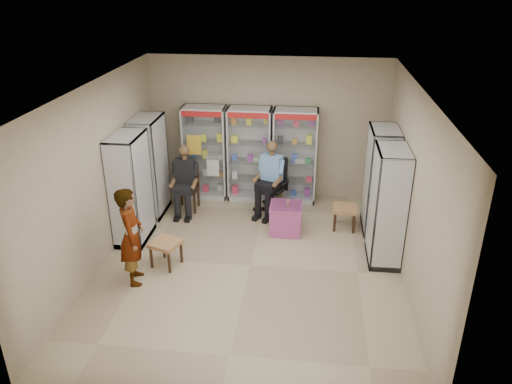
# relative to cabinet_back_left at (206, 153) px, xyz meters

# --- Properties ---
(floor) EXTENTS (6.00, 6.00, 0.00)m
(floor) POSITION_rel_cabinet_back_left_xyz_m (1.30, -2.73, -1.00)
(floor) COLOR tan
(floor) RESTS_ON ground
(room_shell) EXTENTS (5.02, 6.02, 3.01)m
(room_shell) POSITION_rel_cabinet_back_left_xyz_m (1.30, -2.73, 0.97)
(room_shell) COLOR tan
(room_shell) RESTS_ON ground
(cabinet_back_left) EXTENTS (0.90, 0.50, 2.00)m
(cabinet_back_left) POSITION_rel_cabinet_back_left_xyz_m (0.00, 0.00, 0.00)
(cabinet_back_left) COLOR silver
(cabinet_back_left) RESTS_ON floor
(cabinet_back_mid) EXTENTS (0.90, 0.50, 2.00)m
(cabinet_back_mid) POSITION_rel_cabinet_back_left_xyz_m (0.95, 0.00, 0.00)
(cabinet_back_mid) COLOR #B5B8BD
(cabinet_back_mid) RESTS_ON floor
(cabinet_back_right) EXTENTS (0.90, 0.50, 2.00)m
(cabinet_back_right) POSITION_rel_cabinet_back_left_xyz_m (1.90, 0.00, 0.00)
(cabinet_back_right) COLOR #B0B1B7
(cabinet_back_right) RESTS_ON floor
(cabinet_right_far) EXTENTS (0.90, 0.50, 2.00)m
(cabinet_right_far) POSITION_rel_cabinet_back_left_xyz_m (3.53, -1.13, 0.00)
(cabinet_right_far) COLOR #A7A9AE
(cabinet_right_far) RESTS_ON floor
(cabinet_right_near) EXTENTS (0.90, 0.50, 2.00)m
(cabinet_right_near) POSITION_rel_cabinet_back_left_xyz_m (3.53, -2.23, 0.00)
(cabinet_right_near) COLOR #AEB0B5
(cabinet_right_near) RESTS_ON floor
(cabinet_left_far) EXTENTS (0.90, 0.50, 2.00)m
(cabinet_left_far) POSITION_rel_cabinet_back_left_xyz_m (-0.93, -0.93, 0.00)
(cabinet_left_far) COLOR #B9BBC0
(cabinet_left_far) RESTS_ON floor
(cabinet_left_near) EXTENTS (0.90, 0.50, 2.00)m
(cabinet_left_near) POSITION_rel_cabinet_back_left_xyz_m (-0.93, -2.03, 0.00)
(cabinet_left_near) COLOR #9FA0A5
(cabinet_left_near) RESTS_ON floor
(wooden_chair) EXTENTS (0.42, 0.42, 0.94)m
(wooden_chair) POSITION_rel_cabinet_back_left_xyz_m (-0.25, -0.73, -0.53)
(wooden_chair) COLOR black
(wooden_chair) RESTS_ON floor
(seated_customer) EXTENTS (0.44, 0.60, 1.34)m
(seated_customer) POSITION_rel_cabinet_back_left_xyz_m (-0.25, -0.78, -0.33)
(seated_customer) COLOR black
(seated_customer) RESTS_ON floor
(office_chair) EXTENTS (0.80, 0.80, 1.13)m
(office_chair) POSITION_rel_cabinet_back_left_xyz_m (1.48, -0.58, -0.44)
(office_chair) COLOR black
(office_chair) RESTS_ON floor
(seated_shopkeeper) EXTENTS (0.68, 0.78, 1.43)m
(seated_shopkeeper) POSITION_rel_cabinet_back_left_xyz_m (1.48, -0.63, -0.28)
(seated_shopkeeper) COLOR #688DCE
(seated_shopkeeper) RESTS_ON floor
(pink_trunk) EXTENTS (0.58, 0.56, 0.56)m
(pink_trunk) POSITION_rel_cabinet_back_left_xyz_m (1.82, -1.47, -0.72)
(pink_trunk) COLOR #AD4582
(pink_trunk) RESTS_ON floor
(tea_glass) EXTENTS (0.07, 0.07, 0.10)m
(tea_glass) POSITION_rel_cabinet_back_left_xyz_m (1.85, -1.46, -0.39)
(tea_glass) COLOR #592707
(tea_glass) RESTS_ON pink_trunk
(woven_stool_a) EXTENTS (0.48, 0.48, 0.45)m
(woven_stool_a) POSITION_rel_cabinet_back_left_xyz_m (2.93, -1.18, -0.78)
(woven_stool_a) COLOR #976A40
(woven_stool_a) RESTS_ON floor
(woven_stool_b) EXTENTS (0.57, 0.57, 0.45)m
(woven_stool_b) POSITION_rel_cabinet_back_left_xyz_m (-0.11, -2.86, -0.78)
(woven_stool_b) COLOR #9C7042
(woven_stool_b) RESTS_ON floor
(standing_man) EXTENTS (0.54, 0.67, 1.62)m
(standing_man) POSITION_rel_cabinet_back_left_xyz_m (-0.47, -3.36, -0.19)
(standing_man) COLOR gray
(standing_man) RESTS_ON floor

